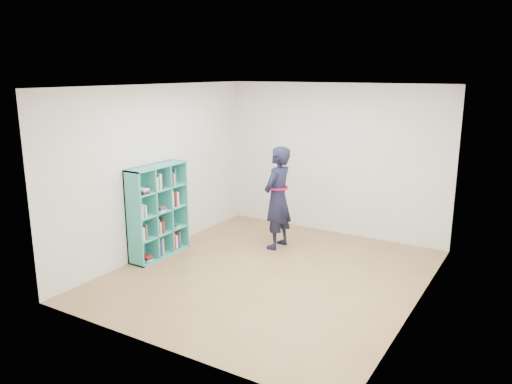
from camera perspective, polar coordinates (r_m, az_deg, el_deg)
The scene contains 9 objects.
floor at distance 7.13m, azimuth 1.59°, elevation -9.37°, with size 4.50×4.50×0.00m, color olive.
ceiling at distance 6.56m, azimuth 1.74°, elevation 12.00°, with size 4.50×4.50×0.00m, color white.
wall_left at distance 7.88m, azimuth -11.13°, elevation 2.52°, with size 0.02×4.50×2.60m, color silver.
wall_right at distance 6.04m, azimuth 18.45°, elevation -1.36°, with size 0.02×4.50×2.60m, color silver.
wall_back at distance 8.72m, azimuth 8.95°, elevation 3.68°, with size 4.00×0.02×2.60m, color silver.
wall_front at distance 4.96m, azimuth -11.24°, elevation -4.12°, with size 4.00×0.02×2.60m, color silver.
bookshelf at distance 7.77m, azimuth -11.25°, elevation -2.27°, with size 0.31×1.06×1.42m.
person at distance 7.93m, azimuth 2.49°, elevation -0.66°, with size 0.42×0.62×1.65m.
smartphone at distance 8.06m, azimuth 1.88°, elevation 0.37°, with size 0.01×0.10×0.14m.
Camera 1 is at (3.21, -5.72, 2.80)m, focal length 35.00 mm.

